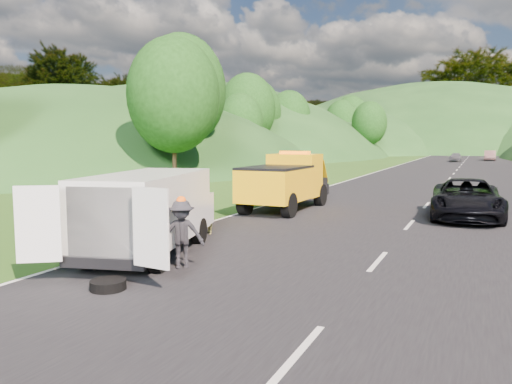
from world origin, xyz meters
The scene contains 16 objects.
ground centered at (0.00, 0.00, 0.00)m, with size 320.00×320.00×0.00m, color #38661E.
road_surface centered at (3.00, 40.00, 0.01)m, with size 14.00×200.00×0.02m, color black.
tree_line_left centered at (-19.00, 60.00, 0.00)m, with size 14.00×140.00×14.00m, color #225719, non-canonical shape.
hills_backdrop centered at (6.50, 134.70, 0.00)m, with size 201.00×288.60×44.00m, color #2D5B23, non-canonical shape.
tow_truck centered at (-2.53, 5.87, 1.26)m, with size 2.34×6.03×2.58m.
white_van centered at (-2.76, -3.68, 1.25)m, with size 4.11×6.67×2.21m.
woman centered at (-3.77, 0.70, 0.00)m, with size 0.65×0.48×1.78m, color silver.
child centered at (-2.78, -0.56, 0.00)m, with size 0.45×0.35×0.92m, color tan.
worker centered at (-1.20, -4.57, 0.00)m, with size 1.07×0.61×1.65m, color black.
suitcase centered at (-4.81, 1.13, 0.27)m, with size 0.33×0.18×0.53m, color #514F3D.
spare_tire centered at (-1.61, -6.71, 0.00)m, with size 0.74×0.74×0.20m, color black.
passing_suv centered at (4.81, 6.49, 0.00)m, with size 2.56×5.56×1.54m, color black.
dist_car_a centered at (1.89, 61.15, 0.00)m, with size 1.53×3.80×1.29m, color #4C4C51.
dist_car_b centered at (6.31, 67.63, 0.00)m, with size 1.56×4.46×1.47m, color brown.
dist_car_c centered at (1.51, 95.23, 0.00)m, with size 1.92×4.73×1.37m, color #934956.
dist_car_d centered at (4.51, 113.82, 0.00)m, with size 1.53×3.80×1.29m, color navy.
Camera 1 is at (5.30, -14.57, 3.10)m, focal length 35.00 mm.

